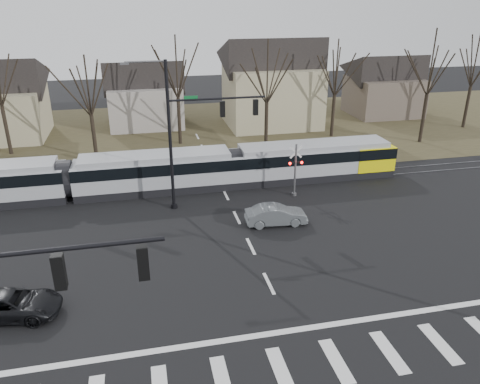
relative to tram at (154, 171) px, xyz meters
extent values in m
plane|color=black|center=(5.14, -16.00, -1.61)|extent=(140.00, 140.00, 0.00)
cube|color=#38331E|center=(5.14, 16.00, -1.60)|extent=(140.00, 28.00, 0.01)
cube|color=silver|center=(1.54, -20.00, -1.60)|extent=(0.60, 2.60, 0.01)
cube|color=silver|center=(3.94, -20.00, -1.60)|extent=(0.60, 2.60, 0.01)
cube|color=silver|center=(6.34, -20.00, -1.60)|extent=(0.60, 2.60, 0.01)
cube|color=silver|center=(8.74, -20.00, -1.60)|extent=(0.60, 2.60, 0.01)
cube|color=silver|center=(11.14, -20.00, -1.60)|extent=(0.60, 2.60, 0.01)
cube|color=silver|center=(5.14, -17.80, -1.60)|extent=(28.00, 0.35, 0.01)
cube|color=silver|center=(5.14, -14.00, -1.60)|extent=(0.18, 2.00, 0.01)
cube|color=silver|center=(5.14, -10.00, -1.60)|extent=(0.18, 2.00, 0.01)
cube|color=silver|center=(5.14, -6.00, -1.60)|extent=(0.18, 2.00, 0.01)
cube|color=silver|center=(5.14, -2.00, -1.60)|extent=(0.18, 2.00, 0.01)
cube|color=silver|center=(5.14, 2.00, -1.60)|extent=(0.18, 2.00, 0.01)
cube|color=silver|center=(5.14, 6.00, -1.60)|extent=(0.18, 2.00, 0.01)
cube|color=silver|center=(5.14, 10.00, -1.60)|extent=(0.18, 2.00, 0.01)
cube|color=silver|center=(5.14, 14.00, -1.60)|extent=(0.18, 2.00, 0.01)
cube|color=#59595E|center=(5.14, -0.90, -1.58)|extent=(90.00, 0.12, 0.06)
cube|color=#59595E|center=(5.14, 0.50, -1.58)|extent=(90.00, 0.12, 0.06)
cube|color=gray|center=(0.18, 0.00, -0.13)|extent=(12.11, 2.83, 2.95)
cube|color=black|center=(0.18, 0.00, 0.46)|extent=(12.13, 2.87, 0.86)
cube|color=gray|center=(12.79, 0.00, -0.13)|extent=(13.12, 2.83, 2.95)
cube|color=black|center=(12.79, 0.00, 0.46)|extent=(13.14, 2.87, 0.86)
cube|color=yellow|center=(17.74, 0.00, -0.04)|extent=(3.23, 2.89, 1.97)
imported|color=#575C5F|center=(7.44, -7.48, -0.95)|extent=(1.96, 4.20, 1.32)
imported|color=black|center=(-7.33, -13.95, -0.97)|extent=(3.55, 5.21, 1.26)
cylinder|color=black|center=(-3.61, -22.00, 5.99)|extent=(6.50, 0.14, 0.14)
cube|color=black|center=(-3.29, -22.00, 5.29)|extent=(0.32, 0.32, 1.05)
sphere|color=#FF0C07|center=(-3.29, -22.00, 5.62)|extent=(0.22, 0.22, 0.22)
cube|color=black|center=(-1.01, -22.00, 5.29)|extent=(0.32, 0.32, 1.05)
sphere|color=#FF0C07|center=(-1.01, -22.00, 5.62)|extent=(0.22, 0.22, 0.22)
cylinder|color=black|center=(1.14, -3.50, 3.49)|extent=(0.22, 0.22, 10.20)
cylinder|color=black|center=(1.14, -3.50, -1.46)|extent=(0.44, 0.44, 0.30)
cylinder|color=black|center=(4.39, -3.50, 5.99)|extent=(6.50, 0.14, 0.14)
cube|color=#0C5926|center=(2.64, -3.50, 6.14)|extent=(0.90, 0.03, 0.22)
cube|color=black|center=(4.71, -3.50, 5.29)|extent=(0.32, 0.32, 1.05)
sphere|color=#FF0C07|center=(4.71, -3.50, 5.62)|extent=(0.22, 0.22, 0.22)
cube|color=black|center=(6.99, -3.50, 5.29)|extent=(0.32, 0.32, 1.05)
sphere|color=#FF0C07|center=(6.99, -3.50, 5.62)|extent=(0.22, 0.22, 0.22)
cube|color=#59595B|center=(-1.36, -3.50, 8.41)|extent=(0.55, 0.22, 0.14)
cylinder|color=#59595B|center=(10.14, -3.20, 0.39)|extent=(0.14, 0.14, 4.00)
cylinder|color=#59595B|center=(10.14, -3.20, -1.51)|extent=(0.36, 0.36, 0.20)
cube|color=silver|center=(10.14, -3.20, 1.79)|extent=(0.95, 0.04, 0.95)
cube|color=silver|center=(10.14, -3.20, 1.79)|extent=(0.95, 0.04, 0.95)
cube|color=black|center=(10.14, -3.20, 0.99)|extent=(1.00, 0.10, 0.12)
sphere|color=#FF0C07|center=(9.69, -3.28, 0.99)|extent=(0.18, 0.18, 0.18)
sphere|color=#FF0C07|center=(10.59, -3.28, 0.99)|extent=(0.18, 0.18, 0.18)
cube|color=gray|center=(0.14, 20.00, 0.64)|extent=(8.00, 7.00, 4.50)
cube|color=gray|center=(14.14, 17.00, 1.64)|extent=(10.00, 8.00, 6.50)
cube|color=brown|center=(29.14, 19.00, 0.64)|extent=(8.00, 7.00, 4.50)
camera|label=1|loc=(-0.79, -33.80, 12.35)|focal=35.00mm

